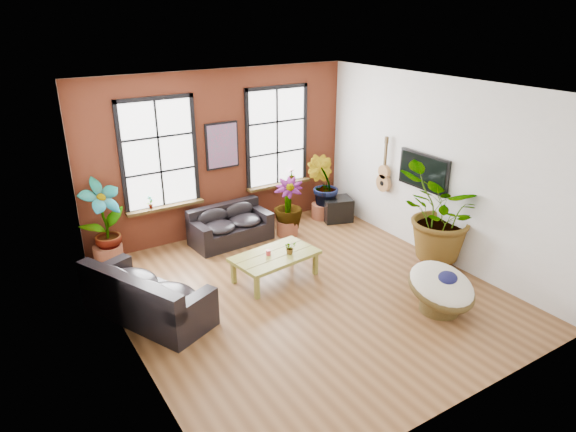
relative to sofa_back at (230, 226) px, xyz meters
name	(u,v)px	position (x,y,z in m)	size (l,w,h in m)	color
room	(303,197)	(0.15, -2.52, 1.40)	(6.04, 6.54, 3.54)	brown
sofa_back	(230,226)	(0.00, 0.00, 0.00)	(1.73, 0.92, 0.77)	black
sofa_left	(145,296)	(-2.43, -1.93, 0.04)	(1.73, 2.36, 0.86)	black
coffee_table	(275,257)	(-0.03, -1.92, 0.09)	(1.63, 1.07, 0.59)	olive
papasan_chair	(442,288)	(1.69, -4.29, 0.08)	(1.30, 1.31, 0.83)	brown
poster	(222,146)	(0.15, 0.51, 1.60)	(0.74, 0.06, 0.98)	black
tv_wall_unit	(412,173)	(3.09, -2.07, 1.19)	(0.13, 1.86, 1.20)	black
media_box	(337,209)	(2.63, -0.28, -0.08)	(0.79, 0.72, 0.54)	black
pot_back_left	(109,255)	(-2.46, 0.27, -0.15)	(0.69, 0.69, 0.40)	brown
pot_back_right	(322,211)	(2.41, 0.02, -0.17)	(0.64, 0.64, 0.35)	brown
pot_right_wall	(436,258)	(2.79, -3.18, -0.14)	(0.56, 0.56, 0.41)	brown
pot_mid	(287,227)	(1.21, -0.37, -0.18)	(0.61, 0.61, 0.34)	brown
floor_plant_back_left	(104,220)	(-2.46, 0.23, 0.60)	(0.84, 0.57, 1.59)	#1A4211
floor_plant_back_right	(323,185)	(2.43, 0.03, 0.46)	(0.73, 0.59, 1.32)	#1A4211
floor_plant_right_wall	(442,215)	(2.80, -3.19, 0.73)	(1.65, 1.43, 1.83)	#1A4211
floor_plant_mid	(288,204)	(1.24, -0.35, 0.35)	(0.62, 0.62, 1.11)	#1A4211
table_plant	(290,248)	(0.22, -2.04, 0.26)	(0.22, 0.19, 0.24)	#1A4211
sill_plant_left	(150,202)	(-1.50, 0.46, 0.69)	(0.14, 0.10, 0.27)	#1A4211
sill_plant_right	(292,175)	(1.85, 0.46, 0.69)	(0.15, 0.15, 0.27)	#1A4211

